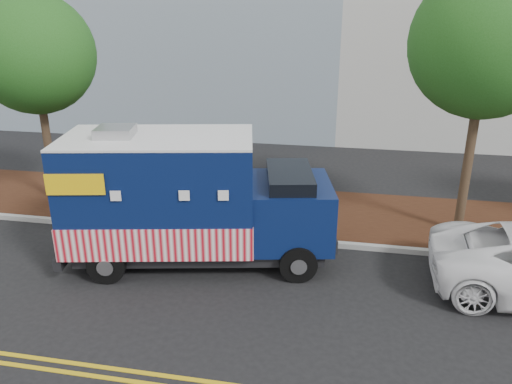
# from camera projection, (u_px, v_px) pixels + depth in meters

# --- Properties ---
(ground) EXTENTS (120.00, 120.00, 0.00)m
(ground) POSITION_uv_depth(u_px,v_px,m) (239.00, 262.00, 13.14)
(ground) COLOR black
(ground) RESTS_ON ground
(curb) EXTENTS (120.00, 0.18, 0.15)m
(curb) POSITION_uv_depth(u_px,v_px,m) (250.00, 237.00, 14.40)
(curb) COLOR #9E9E99
(curb) RESTS_ON ground
(mulch_strip) EXTENTS (120.00, 4.00, 0.15)m
(mulch_strip) POSITION_uv_depth(u_px,v_px,m) (262.00, 210.00, 16.33)
(mulch_strip) COLOR black
(mulch_strip) RESTS_ON ground
(centerline_near) EXTENTS (120.00, 0.10, 0.01)m
(centerline_near) POSITION_uv_depth(u_px,v_px,m) (185.00, 379.00, 9.04)
(centerline_near) COLOR gold
(centerline_near) RESTS_ON ground
(tree_a) EXTENTS (3.71, 3.71, 6.81)m
(tree_a) POSITION_uv_depth(u_px,v_px,m) (34.00, 54.00, 15.33)
(tree_a) COLOR #38281C
(tree_a) RESTS_ON ground
(tree_c) EXTENTS (3.95, 3.95, 7.44)m
(tree_c) POSITION_uv_depth(u_px,v_px,m) (487.00, 43.00, 12.80)
(tree_c) COLOR #38281C
(tree_c) RESTS_ON ground
(sign_post) EXTENTS (0.06, 0.06, 2.40)m
(sign_post) POSITION_uv_depth(u_px,v_px,m) (103.00, 184.00, 15.34)
(sign_post) COLOR #473828
(sign_post) RESTS_ON ground
(food_truck) EXTENTS (7.19, 3.80, 3.60)m
(food_truck) POSITION_uv_depth(u_px,v_px,m) (185.00, 202.00, 12.74)
(food_truck) COLOR black
(food_truck) RESTS_ON ground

